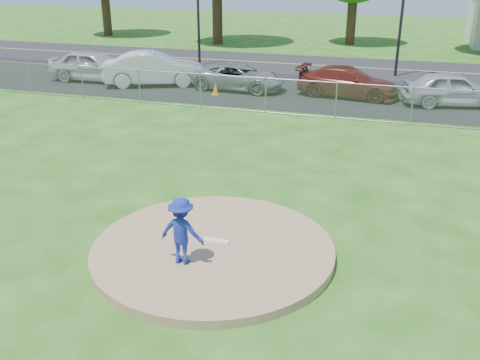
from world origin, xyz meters
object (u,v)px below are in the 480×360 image
Objects in this scene: traffic_signal_left at (202,9)px; parked_car_pearl at (453,89)px; pitcher at (182,231)px; parked_car_darkred at (348,82)px; traffic_cone at (216,88)px; parked_car_gray at (239,77)px; parked_car_silver at (93,66)px; parked_car_white at (154,69)px.

traffic_signal_left is 16.00m from parked_car_pearl.
pitcher is 16.92m from parked_car_darkred.
traffic_cone is 1.64m from parked_car_gray.
parked_car_pearl is at bearing -91.26° from parked_car_silver.
parked_car_silver is 3.62m from parked_car_white.
parked_car_silver is 13.63m from parked_car_darkred.
traffic_signal_left is 8.88m from traffic_cone.
parked_car_silver is 1.00× the size of parked_car_darkred.
pitcher is 17.20m from parked_car_gray.
traffic_cone is 0.13× the size of parked_car_silver.
parked_car_silver is at bearing 98.72° from parked_car_darkred.
parked_car_silver reaches higher than parked_car_gray.
pitcher is at bearing -72.51° from traffic_cone.
traffic_cone is 4.01m from parked_car_white.
traffic_signal_left is 1.16× the size of parked_car_silver.
parked_car_white is 4.59m from parked_car_gray.
pitcher reaches higher than parked_car_pearl.
parked_car_silver is 1.05× the size of parked_car_gray.
traffic_signal_left reaches higher than parked_car_gray.
traffic_signal_left is 24.45m from pitcher.
parked_car_gray is at bearing 75.73° from parked_car_pearl.
pitcher is 2.36× the size of traffic_cone.
parked_car_white is at bearing 97.82° from parked_car_gray.
parked_car_pearl reaches higher than parked_car_gray.
parked_car_silver is at bearing 77.12° from parked_car_pearl.
parked_car_silver is (-12.26, 16.42, -0.09)m from pitcher.
parked_car_silver is at bearing -121.03° from traffic_signal_left.
parked_car_white reaches higher than parked_car_darkred.
pitcher is 0.28× the size of parked_car_white.
pitcher is at bearing -175.40° from parked_car_white.
parked_car_darkred is at bearing -31.46° from traffic_signal_left.
parked_car_white is 10.01m from parked_car_darkred.
parked_car_white is 1.13× the size of parked_car_gray.
parked_car_darkred is at bearing -89.76° from parked_car_silver.
pitcher is 16.05m from traffic_cone.
parked_car_gray is 1.05× the size of parked_car_pearl.
parked_car_darkred is at bearing -110.61° from parked_car_white.
parked_car_darkred is (13.62, 0.44, -0.12)m from parked_car_silver.
pitcher is at bearing -177.76° from parked_car_darkred.
parked_car_silver reaches higher than parked_car_pearl.
parked_car_white is 1.18× the size of parked_car_pearl.
traffic_signal_left reaches higher than parked_car_white.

